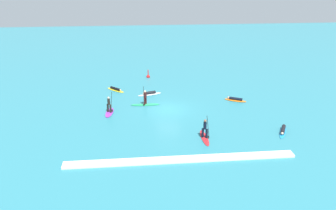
{
  "coord_description": "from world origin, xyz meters",
  "views": [
    {
      "loc": [
        -3.25,
        -33.21,
        13.91
      ],
      "look_at": [
        0.0,
        0.0,
        0.5
      ],
      "focal_mm": 35.89,
      "sensor_mm": 36.0,
      "label": 1
    }
  ],
  "objects_px": {
    "marker_buoy": "(148,76)",
    "surfer_on_orange_board": "(235,100)",
    "surfer_on_yellow_board": "(116,89)",
    "surfer_on_white_board": "(150,93)",
    "surfer_on_green_board": "(145,101)",
    "surfer_on_purple_board": "(109,109)",
    "surfer_on_blue_board": "(283,130)",
    "surfer_on_red_board": "(205,133)"
  },
  "relations": [
    {
      "from": "surfer_on_green_board",
      "to": "surfer_on_yellow_board",
      "type": "height_order",
      "value": "surfer_on_green_board"
    },
    {
      "from": "surfer_on_purple_board",
      "to": "surfer_on_blue_board",
      "type": "relative_size",
      "value": 0.95
    },
    {
      "from": "surfer_on_yellow_board",
      "to": "surfer_on_white_board",
      "type": "xyz_separation_m",
      "value": [
        4.15,
        -1.94,
        0.01
      ]
    },
    {
      "from": "surfer_on_purple_board",
      "to": "surfer_on_yellow_board",
      "type": "relative_size",
      "value": 1.09
    },
    {
      "from": "marker_buoy",
      "to": "surfer_on_orange_board",
      "type": "bearing_deg",
      "value": -46.21
    },
    {
      "from": "surfer_on_green_board",
      "to": "surfer_on_purple_board",
      "type": "bearing_deg",
      "value": 26.67
    },
    {
      "from": "surfer_on_orange_board",
      "to": "surfer_on_blue_board",
      "type": "xyz_separation_m",
      "value": [
        2.11,
        -8.33,
        0.04
      ]
    },
    {
      "from": "surfer_on_blue_board",
      "to": "marker_buoy",
      "type": "xyz_separation_m",
      "value": [
        -11.68,
        18.32,
        -0.0
      ]
    },
    {
      "from": "surfer_on_red_board",
      "to": "surfer_on_white_board",
      "type": "relative_size",
      "value": 1.02
    },
    {
      "from": "surfer_on_red_board",
      "to": "surfer_on_blue_board",
      "type": "height_order",
      "value": "surfer_on_red_board"
    },
    {
      "from": "surfer_on_yellow_board",
      "to": "marker_buoy",
      "type": "bearing_deg",
      "value": 94.83
    },
    {
      "from": "surfer_on_green_board",
      "to": "surfer_on_blue_board",
      "type": "relative_size",
      "value": 1.13
    },
    {
      "from": "surfer_on_purple_board",
      "to": "surfer_on_yellow_board",
      "type": "height_order",
      "value": "surfer_on_purple_board"
    },
    {
      "from": "surfer_on_orange_board",
      "to": "surfer_on_red_board",
      "type": "height_order",
      "value": "surfer_on_red_board"
    },
    {
      "from": "surfer_on_white_board",
      "to": "surfer_on_blue_board",
      "type": "bearing_deg",
      "value": 119.06
    },
    {
      "from": "surfer_on_white_board",
      "to": "surfer_on_green_board",
      "type": "bearing_deg",
      "value": 62.04
    },
    {
      "from": "surfer_on_orange_board",
      "to": "surfer_on_red_board",
      "type": "xyz_separation_m",
      "value": [
        -5.35,
        -8.82,
        0.34
      ]
    },
    {
      "from": "surfer_on_purple_board",
      "to": "surfer_on_white_board",
      "type": "distance_m",
      "value": 6.83
    },
    {
      "from": "surfer_on_purple_board",
      "to": "surfer_on_blue_board",
      "type": "distance_m",
      "value": 17.38
    },
    {
      "from": "surfer_on_blue_board",
      "to": "surfer_on_white_board",
      "type": "relative_size",
      "value": 0.95
    },
    {
      "from": "surfer_on_orange_board",
      "to": "surfer_on_green_board",
      "type": "distance_m",
      "value": 10.35
    },
    {
      "from": "surfer_on_green_board",
      "to": "surfer_on_white_board",
      "type": "xyz_separation_m",
      "value": [
        0.64,
        3.34,
        -0.29
      ]
    },
    {
      "from": "surfer_on_orange_board",
      "to": "surfer_on_yellow_board",
      "type": "bearing_deg",
      "value": 9.0
    },
    {
      "from": "surfer_on_yellow_board",
      "to": "marker_buoy",
      "type": "relative_size",
      "value": 2.03
    },
    {
      "from": "surfer_on_red_board",
      "to": "surfer_on_blue_board",
      "type": "relative_size",
      "value": 1.08
    },
    {
      "from": "surfer_on_purple_board",
      "to": "surfer_on_orange_board",
      "type": "bearing_deg",
      "value": -74.73
    },
    {
      "from": "surfer_on_blue_board",
      "to": "marker_buoy",
      "type": "height_order",
      "value": "marker_buoy"
    },
    {
      "from": "surfer_on_green_board",
      "to": "marker_buoy",
      "type": "distance_m",
      "value": 10.37
    },
    {
      "from": "surfer_on_yellow_board",
      "to": "surfer_on_white_board",
      "type": "relative_size",
      "value": 0.82
    },
    {
      "from": "surfer_on_yellow_board",
      "to": "surfer_on_blue_board",
      "type": "relative_size",
      "value": 0.87
    },
    {
      "from": "surfer_on_red_board",
      "to": "marker_buoy",
      "type": "distance_m",
      "value": 19.28
    },
    {
      "from": "surfer_on_orange_board",
      "to": "marker_buoy",
      "type": "height_order",
      "value": "marker_buoy"
    },
    {
      "from": "surfer_on_blue_board",
      "to": "surfer_on_green_board",
      "type": "bearing_deg",
      "value": -94.69
    },
    {
      "from": "surfer_on_purple_board",
      "to": "surfer_on_yellow_board",
      "type": "bearing_deg",
      "value": 4.03
    },
    {
      "from": "surfer_on_purple_board",
      "to": "marker_buoy",
      "type": "bearing_deg",
      "value": -14.17
    },
    {
      "from": "surfer_on_orange_board",
      "to": "surfer_on_red_board",
      "type": "bearing_deg",
      "value": 87.34
    },
    {
      "from": "surfer_on_red_board",
      "to": "surfer_on_purple_board",
      "type": "relative_size",
      "value": 1.13
    },
    {
      "from": "surfer_on_blue_board",
      "to": "marker_buoy",
      "type": "relative_size",
      "value": 2.33
    },
    {
      "from": "surfer_on_red_board",
      "to": "surfer_on_yellow_board",
      "type": "distance_m",
      "value": 16.17
    },
    {
      "from": "surfer_on_purple_board",
      "to": "surfer_on_yellow_board",
      "type": "distance_m",
      "value": 7.13
    },
    {
      "from": "surfer_on_blue_board",
      "to": "surfer_on_purple_board",
      "type": "bearing_deg",
      "value": -82.73
    },
    {
      "from": "surfer_on_orange_board",
      "to": "surfer_on_green_board",
      "type": "bearing_deg",
      "value": 30.55
    }
  ]
}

